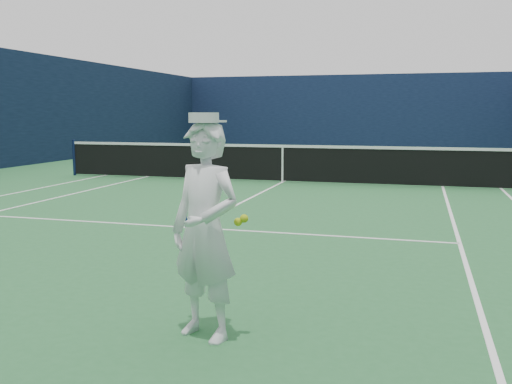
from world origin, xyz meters
TOP-DOWN VIEW (x-y plane):
  - ground at (0.00, 0.00)m, footprint 80.00×80.00m
  - court_markings at (0.00, 0.00)m, footprint 11.03×23.83m
  - windscreen_fence at (0.00, 0.00)m, footprint 20.12×36.12m
  - tennis_net at (0.00, 0.00)m, footprint 12.88×0.09m
  - tennis_player at (1.86, -10.58)m, footprint 0.76×0.69m

SIDE VIEW (x-z plane):
  - ground at x=0.00m, z-range 0.00..0.00m
  - court_markings at x=0.00m, z-range 0.00..0.01m
  - tennis_net at x=0.00m, z-range 0.02..1.09m
  - tennis_player at x=1.86m, z-range -0.02..1.83m
  - windscreen_fence at x=0.00m, z-range 0.00..4.00m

